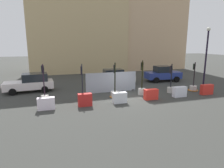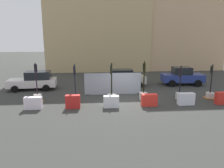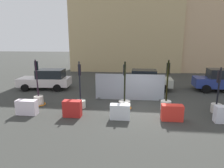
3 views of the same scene
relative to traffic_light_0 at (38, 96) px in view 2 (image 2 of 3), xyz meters
name	(u,v)px [view 2 (image 2 of 3)]	position (x,y,z in m)	size (l,w,h in m)	color
ground_plane	(128,101)	(6.80, -0.27, -0.47)	(120.00, 120.00, 0.00)	#353632
traffic_light_0	(38,96)	(0.00, 0.00, 0.00)	(0.83, 0.83, 2.95)	silver
traffic_light_1	(76,96)	(2.84, -0.21, 0.02)	(0.62, 0.62, 2.89)	silver
traffic_light_2	(112,95)	(5.57, -0.08, -0.06)	(0.89, 0.89, 2.90)	beige
traffic_light_3	(143,92)	(8.08, -0.03, 0.11)	(0.63, 0.63, 3.02)	beige
traffic_light_4	(179,92)	(10.93, -0.16, 0.09)	(0.59, 0.59, 2.64)	beige
traffic_light_5	(210,93)	(13.47, -0.14, -0.08)	(0.93, 0.93, 2.71)	beige
construction_barrier_0	(33,103)	(0.12, -1.63, -0.05)	(1.15, 0.46, 0.84)	white
construction_barrier_1	(73,102)	(2.78, -1.66, -0.01)	(0.99, 0.47, 0.91)	red
construction_barrier_2	(111,102)	(5.41, -1.74, -0.06)	(1.05, 0.45, 0.82)	white
construction_barrier_3	(149,100)	(8.13, -1.62, -0.05)	(1.10, 0.47, 0.84)	red
construction_barrier_4	(186,99)	(10.82, -1.64, -0.03)	(1.16, 0.44, 0.87)	silver
construction_barrier_5	(223,98)	(13.59, -1.71, -0.02)	(1.14, 0.40, 0.90)	red
car_silver_hatchback	(124,78)	(7.29, 4.90, 0.37)	(4.04, 2.19, 1.67)	#B6BBAE
car_white_van	(34,81)	(-1.32, 4.13, 0.37)	(4.42, 2.40, 1.70)	silver
car_blue_estate	(182,76)	(13.26, 4.89, 0.41)	(4.27, 2.32, 1.83)	navy
building_main_facade	(98,21)	(4.97, 17.10, 6.72)	(15.20, 7.42, 14.32)	tan
building_corner_block	(175,13)	(16.72, 17.10, 7.99)	(13.75, 6.88, 16.88)	tan
site_fence_panel	(113,84)	(5.84, 1.71, 0.42)	(4.81, 0.50, 1.84)	#969DA9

